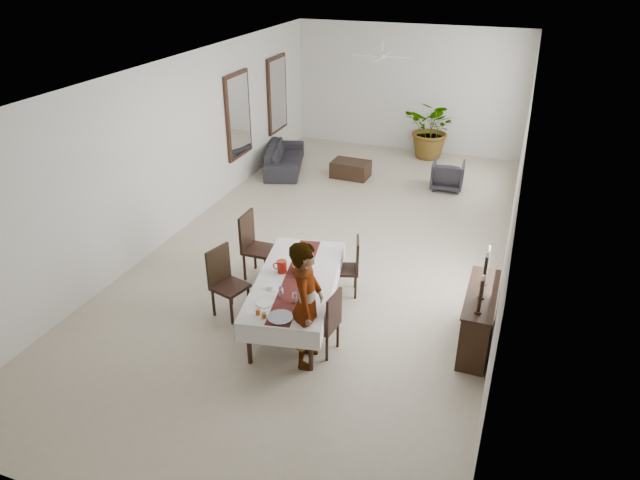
{
  "coord_description": "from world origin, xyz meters",
  "views": [
    {
      "loc": [
        2.94,
        -8.76,
        4.94
      ],
      "look_at": [
        0.39,
        -1.75,
        1.05
      ],
      "focal_mm": 32.0,
      "sensor_mm": 36.0,
      "label": 1
    }
  ],
  "objects_px": {
    "red_pitcher": "(282,266)",
    "dining_table_top": "(296,280)",
    "woman": "(307,304)",
    "sofa": "(285,158)",
    "sideboard_body": "(478,320)"
  },
  "relations": [
    {
      "from": "red_pitcher",
      "to": "sofa",
      "type": "relative_size",
      "value": 0.09
    },
    {
      "from": "dining_table_top",
      "to": "woman",
      "type": "distance_m",
      "value": 0.96
    },
    {
      "from": "woman",
      "to": "dining_table_top",
      "type": "bearing_deg",
      "value": 18.57
    },
    {
      "from": "red_pitcher",
      "to": "woman",
      "type": "bearing_deg",
      "value": -50.84
    },
    {
      "from": "red_pitcher",
      "to": "sideboard_body",
      "type": "distance_m",
      "value": 2.83
    },
    {
      "from": "dining_table_top",
      "to": "sofa",
      "type": "bearing_deg",
      "value": 104.26
    },
    {
      "from": "dining_table_top",
      "to": "sideboard_body",
      "type": "bearing_deg",
      "value": -3.47
    },
    {
      "from": "dining_table_top",
      "to": "red_pitcher",
      "type": "xyz_separation_m",
      "value": [
        -0.25,
        0.1,
        0.13
      ]
    },
    {
      "from": "dining_table_top",
      "to": "sofa",
      "type": "xyz_separation_m",
      "value": [
        -2.66,
        5.78,
        -0.38
      ]
    },
    {
      "from": "red_pitcher",
      "to": "sofa",
      "type": "height_order",
      "value": "red_pitcher"
    },
    {
      "from": "dining_table_top",
      "to": "red_pitcher",
      "type": "height_order",
      "value": "red_pitcher"
    },
    {
      "from": "red_pitcher",
      "to": "dining_table_top",
      "type": "bearing_deg",
      "value": -20.52
    },
    {
      "from": "sideboard_body",
      "to": "sofa",
      "type": "height_order",
      "value": "sideboard_body"
    },
    {
      "from": "red_pitcher",
      "to": "sofa",
      "type": "bearing_deg",
      "value": 112.93
    },
    {
      "from": "woman",
      "to": "sofa",
      "type": "height_order",
      "value": "woman"
    }
  ]
}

